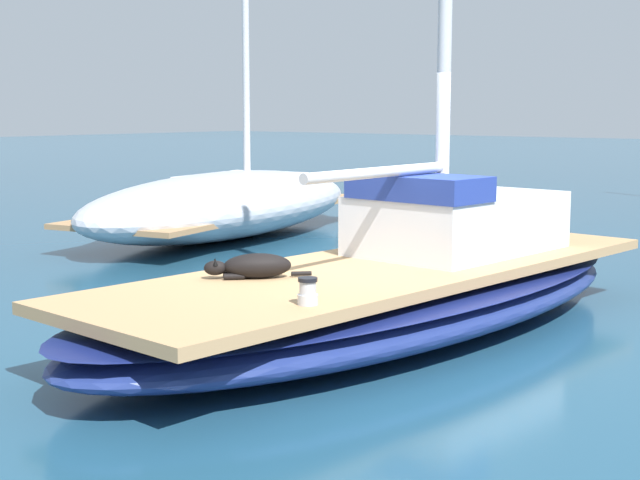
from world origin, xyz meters
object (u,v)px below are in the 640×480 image
at_px(dog_black, 253,266).
at_px(deck_winch, 308,292).
at_px(moored_boat_port_side, 226,202).
at_px(coiled_rope, 270,269).
at_px(sailboat_main, 385,298).

relative_size(dog_black, deck_winch, 3.61).
bearing_deg(moored_boat_port_side, coiled_rope, -42.09).
height_order(dog_black, moored_boat_port_side, moored_boat_port_side).
bearing_deg(sailboat_main, dog_black, -110.90).
relative_size(dog_black, coiled_rope, 2.34).
bearing_deg(dog_black, sailboat_main, 69.10).
bearing_deg(dog_black, moored_boat_port_side, 136.54).
distance_m(dog_black, deck_winch, 1.22).
bearing_deg(moored_boat_port_side, dog_black, -43.46).
height_order(sailboat_main, coiled_rope, coiled_rope).
bearing_deg(moored_boat_port_side, sailboat_main, -33.05).
height_order(sailboat_main, moored_boat_port_side, moored_boat_port_side).
bearing_deg(coiled_rope, moored_boat_port_side, 137.91).
bearing_deg(deck_winch, dog_black, 152.89).
xyz_separation_m(dog_black, moored_boat_port_side, (-5.53, 5.24, -0.20)).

